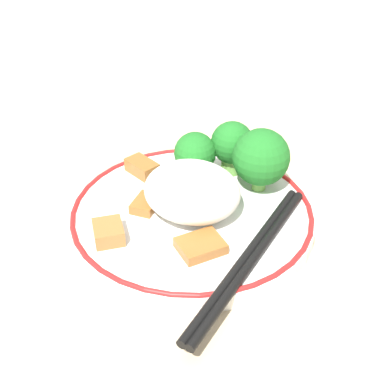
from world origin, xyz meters
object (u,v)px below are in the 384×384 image
(broccoli_back_center, at_px, (232,144))
(chopsticks, at_px, (250,258))
(plate, at_px, (192,215))
(broccoli_back_left, at_px, (261,158))
(broccoli_back_right, at_px, (195,153))

(broccoli_back_center, relative_size, chopsticks, 0.27)
(plate, relative_size, broccoli_back_center, 4.09)
(broccoli_back_left, xyz_separation_m, broccoli_back_center, (0.01, 0.04, -0.00))
(broccoli_back_left, distance_m, chopsticks, 0.11)
(broccoli_back_right, distance_m, chopsticks, 0.13)
(broccoli_back_right, xyz_separation_m, chopsticks, (-0.06, -0.12, -0.02))
(broccoli_back_center, bearing_deg, chopsticks, -135.16)
(broccoli_back_left, height_order, broccoli_back_center, broccoli_back_left)
(plate, xyz_separation_m, broccoli_back_right, (0.04, 0.04, 0.03))
(broccoli_back_center, xyz_separation_m, chopsticks, (-0.10, -0.09, -0.03))
(broccoli_back_center, xyz_separation_m, broccoli_back_right, (-0.03, 0.02, -0.01))
(broccoli_back_left, bearing_deg, plate, 160.68)
(broccoli_back_center, bearing_deg, broccoli_back_left, -98.75)
(broccoli_back_center, height_order, broccoli_back_right, broccoli_back_center)
(plate, distance_m, broccoli_back_right, 0.07)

